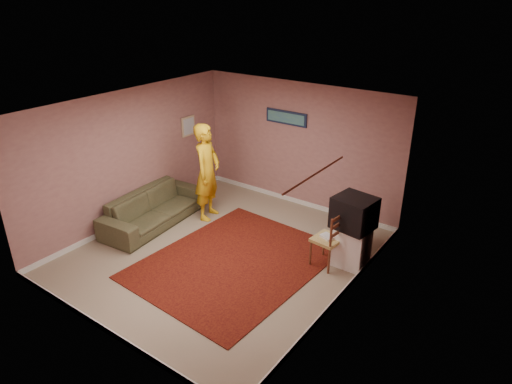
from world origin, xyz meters
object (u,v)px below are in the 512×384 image
Objects in this scene: crt_tv at (354,213)px; person at (207,172)px; chair_b at (328,233)px; chair_a at (361,222)px; sofa at (154,208)px; tv_cabinet at (351,246)px.

crt_tv is 3.07m from person.
chair_b is 2.79m from person.
crt_tv is at bearing 136.26° from chair_b.
chair_a is 0.85× the size of chair_b.
person is (-2.76, 0.19, 0.36)m from chair_b.
sofa is 1.15× the size of person.
sofa is at bearing -72.66° from chair_b.
chair_a reaches higher than tv_cabinet.
chair_b is 3.51m from sofa.
tv_cabinet is at bearing -81.45° from sofa.
person is (-2.99, -0.64, 0.45)m from chair_a.
person reaches higher than crt_tv.
tv_cabinet is at bearing -72.96° from chair_a.
chair_b is at bearing -84.31° from sofa.
crt_tv is at bearing -105.20° from person.
crt_tv is 1.51× the size of chair_a.
crt_tv is 0.36× the size of person.
sofa is (-3.66, -1.49, -0.19)m from chair_a.
chair_a is 0.21× the size of sofa.
tv_cabinet reaches higher than sofa.
person is at bearing -178.76° from tv_cabinet.
crt_tv is 0.31× the size of sofa.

